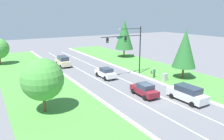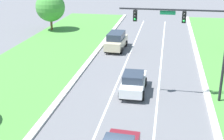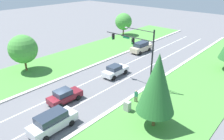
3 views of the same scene
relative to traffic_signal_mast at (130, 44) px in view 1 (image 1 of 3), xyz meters
The scene contains 18 objects.
ground_plane 12.37m from the traffic_signal_mast, 112.63° to the right, with size 160.00×160.00×0.00m, color slate.
curb_strip_right 11.67m from the traffic_signal_mast, 82.22° to the right, with size 0.50×90.00×0.15m.
curb_strip_left 15.24m from the traffic_signal_mast, 134.13° to the right, with size 0.50×90.00×0.15m.
grass_verge_right 13.37m from the traffic_signal_mast, 56.94° to the right, with size 10.00×90.00×0.08m.
grass_verge_left 19.09m from the traffic_signal_mast, 146.03° to the right, with size 10.00×90.00×0.08m.
lane_stripe_inner_left 13.10m from the traffic_signal_mast, 120.67° to the right, with size 0.14×81.00×0.01m.
lane_stripe_inner_right 11.88m from the traffic_signal_mast, 103.52° to the right, with size 0.14×81.00×0.01m.
traffic_signal_mast is the anchor object (origin of this frame).
white_sedan 6.48m from the traffic_signal_mast, behind, with size 1.98×4.55×1.72m.
champagne_suv 15.43m from the traffic_signal_mast, 122.12° to the left, with size 2.22×5.15×2.08m.
silver_suv 14.14m from the traffic_signal_mast, 93.42° to the right, with size 2.12×5.10×1.95m.
burgundy_sedan 11.24m from the traffic_signal_mast, 114.11° to the right, with size 2.10×4.38×1.71m.
utility_cabinet 8.12m from the traffic_signal_mast, 64.10° to the right, with size 0.70×0.60×1.25m.
pedestrian 6.35m from the traffic_signal_mast, 55.69° to the right, with size 0.40×0.24×1.69m.
fire_hydrant 6.58m from the traffic_signal_mast, 22.01° to the right, with size 0.34×0.20×0.70m.
conifer_near_right_tree 16.69m from the traffic_signal_mast, 59.61° to the left, with size 4.44×4.44×9.13m.
conifer_far_right_tree 8.97m from the traffic_signal_mast, 43.35° to the right, with size 3.82×3.82×8.03m.
oak_far_left_tree 18.33m from the traffic_signal_mast, 155.40° to the right, with size 4.51×4.51×5.96m.
Camera 1 is at (-17.22, -20.06, 10.34)m, focal length 35.00 mm.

